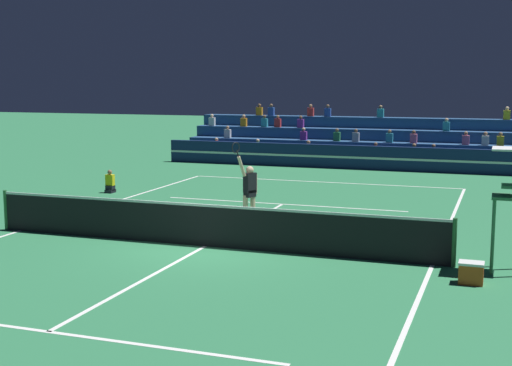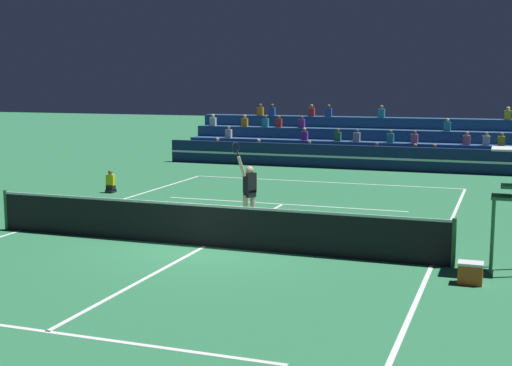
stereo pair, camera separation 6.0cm
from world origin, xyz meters
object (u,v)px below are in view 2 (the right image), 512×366
tennis_player (249,192)px  equipment_cooler (470,273)px  ball_kid_courtside (111,184)px  umpire_chair (510,193)px  tennis_ball (197,215)px

tennis_player → equipment_cooler: 7.32m
tennis_player → ball_kid_courtside: bearing=149.8°
umpire_chair → tennis_player: 7.40m
umpire_chair → equipment_cooler: umpire_chair is taller
tennis_player → equipment_cooler: (6.18, -3.86, -0.76)m
umpire_chair → tennis_player: (-6.87, 2.65, -0.73)m
umpire_chair → equipment_cooler: size_ratio=5.34×
tennis_ball → ball_kid_courtside: bearing=147.3°
equipment_cooler → ball_kid_courtside: bearing=148.9°
ball_kid_courtside → tennis_ball: ball_kid_courtside is taller
ball_kid_courtside → umpire_chair: bearing=-25.8°
umpire_chair → tennis_ball: umpire_chair is taller
ball_kid_courtside → tennis_player: 7.98m
ball_kid_courtside → equipment_cooler: (13.05, -7.86, -0.10)m
ball_kid_courtside → tennis_player: size_ratio=0.34×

